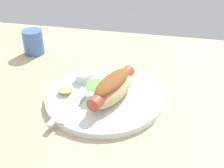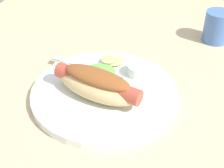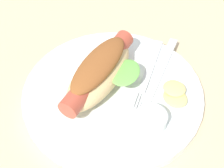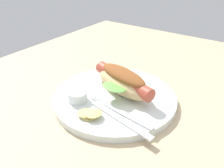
{
  "view_description": "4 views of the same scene",
  "coord_description": "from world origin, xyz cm",
  "px_view_note": "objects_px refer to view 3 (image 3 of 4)",
  "views": [
    {
      "loc": [
        16.46,
        -58.57,
        41.41
      ],
      "look_at": [
        3.53,
        0.18,
        4.39
      ],
      "focal_mm": 46.55,
      "sensor_mm": 36.0,
      "label": 1
    },
    {
      "loc": [
        50.23,
        12.75,
        40.87
      ],
      "look_at": [
        2.42,
        0.89,
        3.87
      ],
      "focal_mm": 51.76,
      "sensor_mm": 36.0,
      "label": 2
    },
    {
      "loc": [
        -5.0,
        31.48,
        40.03
      ],
      "look_at": [
        1.5,
        0.86,
        4.95
      ],
      "focal_mm": 50.74,
      "sensor_mm": 36.0,
      "label": 3
    },
    {
      "loc": [
        -36.15,
        -26.85,
        30.96
      ],
      "look_at": [
        2.33,
        0.3,
        3.86
      ],
      "focal_mm": 36.92,
      "sensor_mm": 36.0,
      "label": 4
    }
  ],
  "objects_px": {
    "hot_dog": "(100,72)",
    "chips_pile": "(175,94)",
    "knife": "(161,68)",
    "fork": "(149,71)",
    "sauce_ramekin": "(151,120)",
    "plate": "(113,93)"
  },
  "relations": [
    {
      "from": "hot_dog",
      "to": "fork",
      "type": "distance_m",
      "value": 0.09
    },
    {
      "from": "hot_dog",
      "to": "chips_pile",
      "type": "xyz_separation_m",
      "value": [
        -0.12,
        0.0,
        -0.02
      ]
    },
    {
      "from": "knife",
      "to": "chips_pile",
      "type": "bearing_deg",
      "value": 36.12
    },
    {
      "from": "hot_dog",
      "to": "chips_pile",
      "type": "distance_m",
      "value": 0.12
    },
    {
      "from": "plate",
      "to": "hot_dog",
      "type": "xyz_separation_m",
      "value": [
        0.02,
        -0.01,
        0.04
      ]
    },
    {
      "from": "sauce_ramekin",
      "to": "chips_pile",
      "type": "xyz_separation_m",
      "value": [
        -0.03,
        -0.06,
        -0.01
      ]
    },
    {
      "from": "hot_dog",
      "to": "sauce_ramekin",
      "type": "height_order",
      "value": "hot_dog"
    },
    {
      "from": "hot_dog",
      "to": "plate",
      "type": "bearing_deg",
      "value": 89.4
    },
    {
      "from": "hot_dog",
      "to": "sauce_ramekin",
      "type": "xyz_separation_m",
      "value": [
        -0.09,
        0.06,
        -0.02
      ]
    },
    {
      "from": "sauce_ramekin",
      "to": "chips_pile",
      "type": "distance_m",
      "value": 0.07
    },
    {
      "from": "chips_pile",
      "to": "hot_dog",
      "type": "bearing_deg",
      "value": -0.65
    },
    {
      "from": "knife",
      "to": "fork",
      "type": "bearing_deg",
      "value": -50.93
    },
    {
      "from": "knife",
      "to": "hot_dog",
      "type": "bearing_deg",
      "value": -48.38
    },
    {
      "from": "hot_dog",
      "to": "knife",
      "type": "xyz_separation_m",
      "value": [
        -0.09,
        -0.06,
        -0.03
      ]
    },
    {
      "from": "sauce_ramekin",
      "to": "knife",
      "type": "bearing_deg",
      "value": -91.43
    },
    {
      "from": "hot_dog",
      "to": "knife",
      "type": "bearing_deg",
      "value": 137.45
    },
    {
      "from": "plate",
      "to": "chips_pile",
      "type": "relative_size",
      "value": 4.45
    },
    {
      "from": "plate",
      "to": "fork",
      "type": "distance_m",
      "value": 0.07
    },
    {
      "from": "sauce_ramekin",
      "to": "knife",
      "type": "height_order",
      "value": "sauce_ramekin"
    },
    {
      "from": "hot_dog",
      "to": "chips_pile",
      "type": "relative_size",
      "value": 2.77
    },
    {
      "from": "fork",
      "to": "chips_pile",
      "type": "xyz_separation_m",
      "value": [
        -0.05,
        0.05,
        0.0
      ]
    },
    {
      "from": "sauce_ramekin",
      "to": "plate",
      "type": "bearing_deg",
      "value": -39.03
    }
  ]
}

